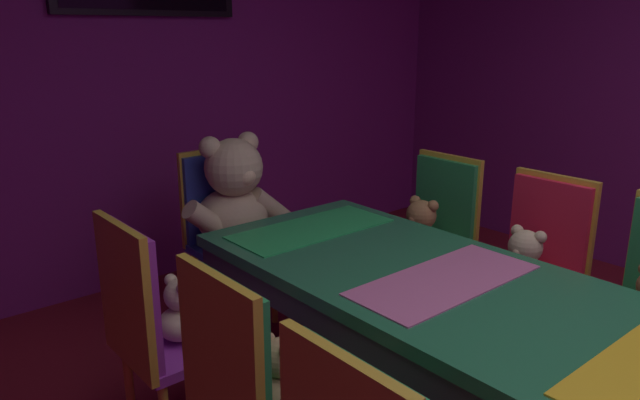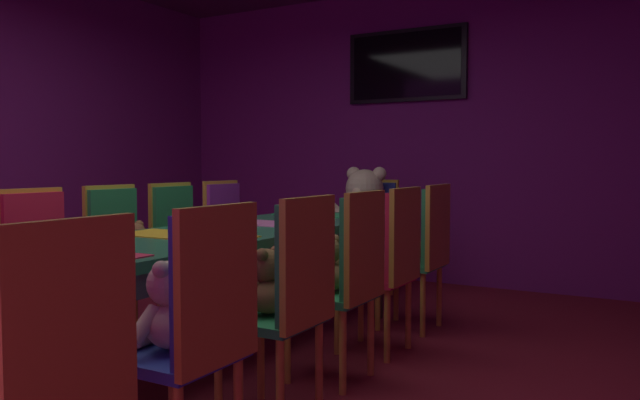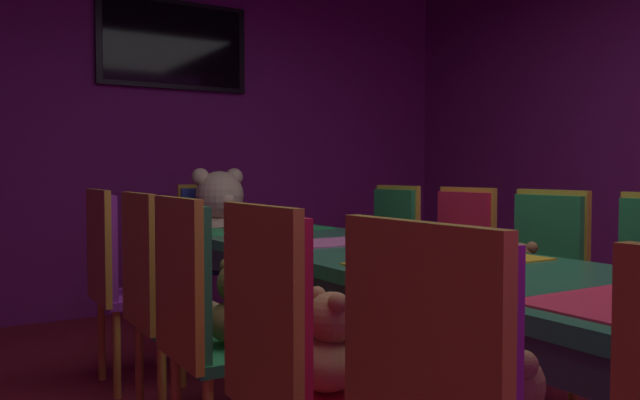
# 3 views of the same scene
# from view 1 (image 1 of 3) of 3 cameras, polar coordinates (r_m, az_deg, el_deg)

# --- Properties ---
(wall_back) EXTENTS (5.20, 0.12, 2.80)m
(wall_back) POSITION_cam_1_polar(r_m,az_deg,el_deg) (4.04, -16.28, 12.11)
(wall_back) COLOR #721E72
(wall_back) RESTS_ON ground_plane
(chair_left_4) EXTENTS (0.42, 0.41, 0.98)m
(chair_left_4) POSITION_cam_1_polar(r_m,az_deg,el_deg) (1.88, -7.26, -17.39)
(chair_left_4) COLOR #268C4C
(chair_left_4) RESTS_ON ground_plane
(teddy_left_4) EXTENTS (0.21, 0.27, 0.26)m
(teddy_left_4) POSITION_cam_1_polar(r_m,az_deg,el_deg) (1.97, -3.62, -16.70)
(teddy_left_4) COLOR tan
(teddy_left_4) RESTS_ON chair_left_4
(chair_left_5) EXTENTS (0.42, 0.41, 0.98)m
(chair_left_5) POSITION_cam_1_polar(r_m,az_deg,el_deg) (2.35, -16.14, -10.82)
(chair_left_5) COLOR purple
(chair_left_5) RESTS_ON ground_plane
(teddy_left_5) EXTENTS (0.22, 0.28, 0.26)m
(teddy_left_5) POSITION_cam_1_polar(r_m,az_deg,el_deg) (2.41, -12.98, -10.50)
(teddy_left_5) COLOR beige
(teddy_left_5) RESTS_ON chair_left_5
(chair_right_4) EXTENTS (0.42, 0.41, 0.98)m
(chair_right_4) POSITION_cam_1_polar(r_m,az_deg,el_deg) (3.00, 20.31, -5.16)
(chair_right_4) COLOR red
(chair_right_4) RESTS_ON ground_plane
(teddy_right_4) EXTENTS (0.25, 0.33, 0.31)m
(teddy_right_4) POSITION_cam_1_polar(r_m,az_deg,el_deg) (2.89, 18.84, -5.99)
(teddy_right_4) COLOR beige
(teddy_right_4) RESTS_ON chair_right_4
(chair_right_5) EXTENTS (0.42, 0.41, 0.98)m
(chair_right_5) POSITION_cam_1_polar(r_m,az_deg,el_deg) (3.31, 11.17, -2.53)
(chair_right_5) COLOR #268C4C
(chair_right_5) RESTS_ON ground_plane
(teddy_right_5) EXTENTS (0.26, 0.34, 0.32)m
(teddy_right_5) POSITION_cam_1_polar(r_m,az_deg,el_deg) (3.20, 9.52, -3.08)
(teddy_right_5) COLOR #9E7247
(teddy_right_5) RESTS_ON chair_right_5
(throne_chair) EXTENTS (0.41, 0.42, 0.98)m
(throne_chair) POSITION_cam_1_polar(r_m,az_deg,el_deg) (3.45, -9.46, -1.69)
(throne_chair) COLOR #2D47B2
(throne_chair) RESTS_ON ground_plane
(king_teddy_bear) EXTENTS (0.67, 0.52, 0.64)m
(king_teddy_bear) POSITION_cam_1_polar(r_m,az_deg,el_deg) (3.27, -8.04, -0.16)
(king_teddy_bear) COLOR beige
(king_teddy_bear) RESTS_ON throne_chair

